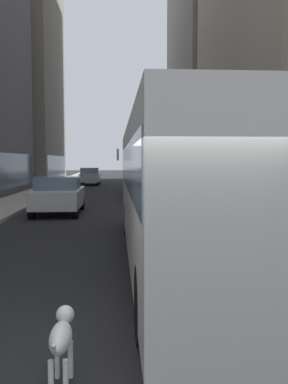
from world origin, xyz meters
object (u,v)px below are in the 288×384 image
Objects in this scene: dalmatian_dog at (62,336)px; car_yellow_taxi at (142,185)px; car_grey_wagon at (137,181)px; car_silver_sedan at (90,176)px; car_white_van at (59,195)px; transit_bus at (184,184)px.

car_yellow_taxi is at bearing 84.26° from dalmatian_dog.
car_grey_wagon is 26.33m from dalmatian_dog.
car_grey_wagon is at bearing -66.64° from car_silver_sedan.
car_silver_sedan is at bearing 105.04° from car_yellow_taxi.
car_grey_wagon is (4.00, -9.26, 0.00)m from car_silver_sedan.
car_yellow_taxi and car_white_van have the same top height.
transit_bus is 2.57× the size of car_silver_sedan.
car_grey_wagon is at bearing 85.48° from dalmatian_dog.
car_silver_sedan is at bearing 97.49° from transit_bus.
transit_bus is 21.19m from car_grey_wagon.
transit_bus is 30.71m from car_silver_sedan.
car_yellow_taxi is at bearing -74.96° from car_silver_sedan.
dalmatian_dog is (1.93, -35.51, -0.31)m from car_silver_sedan.
car_silver_sedan is 1.10× the size of car_yellow_taxi.
car_silver_sedan and car_white_van have the same top height.
transit_bus is 2.68× the size of car_grey_wagon.
car_silver_sedan is (-4.00, 30.43, -0.95)m from transit_bus.
car_silver_sedan is 35.56m from dalmatian_dog.
dalmatian_dog is (-2.07, -20.62, -0.31)m from car_yellow_taxi.
transit_bus is at bearing -90.00° from car_yellow_taxi.
car_grey_wagon and car_yellow_taxi have the same top height.
car_grey_wagon is 1.06× the size of car_white_van.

